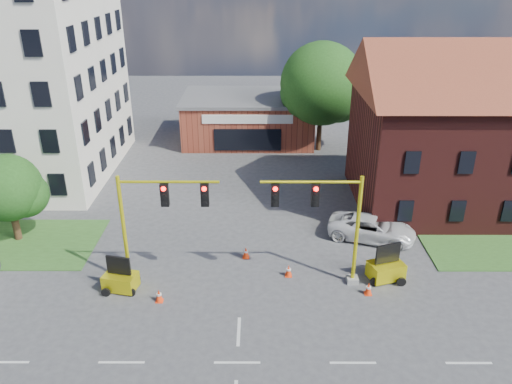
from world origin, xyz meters
TOP-DOWN VIEW (x-y plane):
  - ground at (0.00, 0.00)m, footprint 120.00×120.00m
  - brick_shop at (0.00, 29.98)m, footprint 12.40×8.40m
  - townhouse_row at (18.00, 16.00)m, footprint 21.00×11.00m
  - tree_large at (6.87, 27.08)m, footprint 7.65×7.28m
  - tree_nw_front at (-13.79, 10.58)m, footprint 4.25×4.05m
  - signal_mast_west at (-4.36, 6.00)m, footprint 5.30×0.60m
  - signal_mast_east at (4.36, 6.00)m, footprint 5.30×0.60m
  - trailer_west at (-6.30, 5.31)m, footprint 1.88×1.45m
  - trailer_east at (7.83, 6.31)m, footprint 2.10×1.71m
  - cone_a at (-4.12, 4.29)m, footprint 0.40×0.40m
  - cone_b at (0.20, 8.44)m, footprint 0.40×0.40m
  - cone_c at (2.58, 6.57)m, footprint 0.40×0.40m
  - cone_d at (6.63, 4.92)m, footprint 0.40×0.40m
  - pickup_white at (7.98, 10.70)m, footprint 5.86×4.08m

SIDE VIEW (x-z plane):
  - ground at x=0.00m, z-range 0.00..0.00m
  - cone_a at x=-4.12m, z-range -0.01..0.69m
  - cone_b at x=0.20m, z-range -0.01..0.69m
  - cone_c at x=2.58m, z-range -0.01..0.69m
  - cone_d at x=6.63m, z-range -0.01..0.69m
  - trailer_west at x=-6.30m, z-range -0.36..1.55m
  - trailer_east at x=7.83m, z-range -0.39..1.68m
  - pickup_white at x=7.98m, z-range 0.00..1.48m
  - brick_shop at x=0.00m, z-range 0.01..4.31m
  - tree_nw_front at x=-13.79m, z-range 0.60..6.16m
  - signal_mast_west at x=-4.36m, z-range 0.82..7.02m
  - signal_mast_east at x=4.36m, z-range 0.82..7.02m
  - tree_large at x=6.87m, z-range 0.97..10.70m
  - townhouse_row at x=18.00m, z-range 0.18..11.68m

